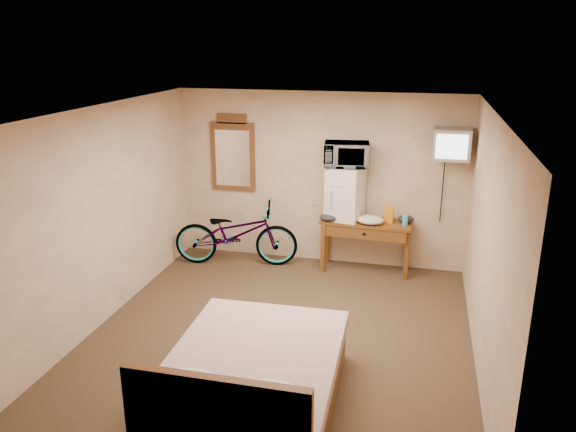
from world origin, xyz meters
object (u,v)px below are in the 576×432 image
(bed, at_px, (252,380))
(bicycle, at_px, (236,233))
(desk, at_px, (366,230))
(wall_mirror, at_px, (233,154))
(mini_fridge, at_px, (345,193))
(crt_television, at_px, (451,144))
(microwave, at_px, (346,155))
(blue_cup, at_px, (405,220))

(bed, bearing_deg, bicycle, 110.81)
(desk, xyz_separation_m, wall_mirror, (-2.03, 0.27, 0.94))
(mini_fridge, height_order, bed, mini_fridge)
(crt_television, bearing_deg, microwave, 178.25)
(bed, bearing_deg, mini_fridge, 84.52)
(wall_mirror, height_order, bed, wall_mirror)
(bicycle, distance_m, bed, 3.45)
(desk, bearing_deg, blue_cup, -4.16)
(wall_mirror, xyz_separation_m, bed, (1.38, -3.65, -1.27))
(blue_cup, height_order, crt_television, crt_television)
(crt_television, height_order, bicycle, crt_television)
(microwave, xyz_separation_m, wall_mirror, (-1.71, 0.21, -0.11))
(desk, relative_size, mini_fridge, 1.71)
(microwave, bearing_deg, bicycle, -179.38)
(mini_fridge, xyz_separation_m, blue_cup, (0.85, -0.10, -0.31))
(wall_mirror, bearing_deg, crt_television, -4.66)
(wall_mirror, distance_m, bicycle, 1.18)
(desk, bearing_deg, mini_fridge, 169.11)
(mini_fridge, relative_size, crt_television, 1.30)
(microwave, bearing_deg, blue_cup, -14.17)
(bicycle, bearing_deg, desk, -95.16)
(desk, relative_size, microwave, 2.13)
(wall_mirror, bearing_deg, mini_fridge, -6.97)
(bicycle, bearing_deg, mini_fridge, -91.96)
(mini_fridge, distance_m, bicycle, 1.70)
(blue_cup, xyz_separation_m, bed, (-1.18, -3.34, -0.52))
(mini_fridge, xyz_separation_m, bed, (-0.33, -3.44, -0.83))
(desk, height_order, mini_fridge, mini_fridge)
(crt_television, bearing_deg, blue_cup, -173.64)
(bicycle, bearing_deg, wall_mirror, 10.44)
(mini_fridge, height_order, blue_cup, mini_fridge)
(bed, bearing_deg, blue_cup, 70.59)
(wall_mirror, bearing_deg, bicycle, -69.53)
(bed, bearing_deg, desk, 79.17)
(desk, xyz_separation_m, mini_fridge, (-0.32, 0.06, 0.51))
(blue_cup, relative_size, bicycle, 0.08)
(crt_television, bearing_deg, wall_mirror, 175.34)
(wall_mirror, bearing_deg, bed, -69.23)
(desk, xyz_separation_m, bicycle, (-1.87, -0.16, -0.15))
(crt_television, xyz_separation_m, bicycle, (-2.92, -0.18, -1.41))
(bicycle, relative_size, bed, 0.90)
(blue_cup, height_order, bicycle, bicycle)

